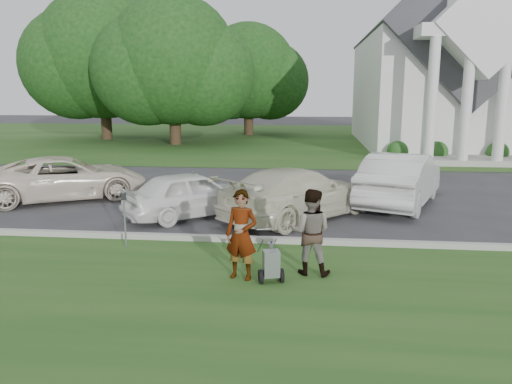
% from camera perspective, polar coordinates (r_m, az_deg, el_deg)
% --- Properties ---
extents(ground, '(120.00, 120.00, 0.00)m').
position_cam_1_polar(ground, '(11.36, 1.43, -6.70)').
color(ground, '#333335').
rests_on(ground, ground).
extents(grass_strip, '(80.00, 7.00, 0.01)m').
position_cam_1_polar(grass_strip, '(8.57, -0.19, -12.91)').
color(grass_strip, '#234B19').
rests_on(grass_strip, ground).
extents(church_lawn, '(80.00, 30.00, 0.01)m').
position_cam_1_polar(church_lawn, '(37.94, 4.67, 6.10)').
color(church_lawn, '#234B19').
rests_on(church_lawn, ground).
extents(curb, '(80.00, 0.18, 0.15)m').
position_cam_1_polar(curb, '(11.86, 1.65, -5.53)').
color(curb, '#9E9E93').
rests_on(curb, ground).
extents(church, '(9.19, 19.00, 24.10)m').
position_cam_1_polar(church, '(34.93, 20.13, 14.75)').
color(church, white).
rests_on(church, ground).
extents(tree_left, '(10.63, 8.40, 9.71)m').
position_cam_1_polar(tree_left, '(33.96, -9.46, 13.99)').
color(tree_left, '#332316').
rests_on(tree_left, ground).
extents(tree_far, '(11.64, 9.20, 10.73)m').
position_cam_1_polar(tree_far, '(38.77, -17.13, 14.18)').
color(tree_far, '#332316').
rests_on(tree_far, ground).
extents(tree_back, '(9.61, 7.60, 8.89)m').
position_cam_1_polar(tree_back, '(41.05, -0.87, 13.15)').
color(tree_back, '#332316').
rests_on(tree_back, ground).
extents(striping_cart, '(0.61, 0.98, 0.85)m').
position_cam_1_polar(striping_cart, '(9.42, 1.74, -8.26)').
color(striping_cart, black).
rests_on(striping_cart, ground).
extents(person_left, '(0.72, 0.57, 1.73)m').
position_cam_1_polar(person_left, '(9.45, -1.69, -5.00)').
color(person_left, '#999999').
rests_on(person_left, ground).
extents(person_right, '(0.90, 0.74, 1.70)m').
position_cam_1_polar(person_right, '(9.76, 6.24, -4.63)').
color(person_right, '#999999').
rests_on(person_right, ground).
extents(parking_meter_near, '(0.09, 0.09, 1.32)m').
position_cam_1_polar(parking_meter_near, '(11.73, -14.81, -2.30)').
color(parking_meter_near, gray).
rests_on(parking_meter_near, ground).
extents(car_a, '(5.63, 4.55, 1.43)m').
position_cam_1_polar(car_a, '(17.68, -20.84, 1.51)').
color(car_a, silver).
rests_on(car_a, ground).
extents(car_b, '(3.98, 3.69, 1.32)m').
position_cam_1_polar(car_b, '(14.33, -7.40, -0.22)').
color(car_b, white).
rests_on(car_b, ground).
extents(car_c, '(4.76, 5.10, 1.44)m').
position_cam_1_polar(car_c, '(14.04, 4.70, -0.15)').
color(car_c, beige).
rests_on(car_c, ground).
extents(car_d, '(3.45, 5.31, 1.65)m').
position_cam_1_polar(car_d, '(16.32, 16.18, 1.44)').
color(car_d, silver).
rests_on(car_d, ground).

